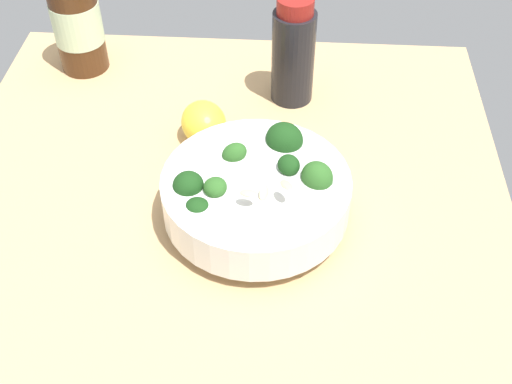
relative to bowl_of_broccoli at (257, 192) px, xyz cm
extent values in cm
cube|color=tan|center=(-4.13, 3.41, -5.88)|extent=(65.64, 65.64, 4.09)
cylinder|color=white|center=(-0.07, -0.15, -3.10)|extent=(11.06, 11.06, 1.47)
cylinder|color=white|center=(-0.07, -0.15, -0.15)|extent=(20.10, 20.10, 4.42)
cylinder|color=silver|center=(-0.07, -0.15, 1.66)|extent=(17.24, 17.24, 0.80)
cylinder|color=#3C7A32|center=(-7.01, -1.51, 0.23)|extent=(1.82, 1.69, 1.90)
ellipsoid|color=#194216|center=(-7.01, -1.51, 2.03)|extent=(4.47, 4.32, 3.48)
cylinder|color=#3C7A32|center=(-4.41, -2.09, 1.17)|extent=(1.16, 0.99, 1.40)
ellipsoid|color=#2D6023|center=(-4.41, -2.09, 2.50)|extent=(3.63, 3.55, 2.16)
cylinder|color=#2F662B|center=(6.28, 0.29, 0.59)|extent=(1.58, 1.74, 1.92)
ellipsoid|color=#2D6023|center=(6.28, 0.29, 2.37)|extent=(4.96, 5.44, 4.39)
cylinder|color=#3C7A32|center=(-5.70, -4.20, 0.15)|extent=(1.04, 1.09, 1.52)
ellipsoid|color=#194216|center=(-5.70, -4.20, 1.64)|extent=(3.67, 3.86, 2.49)
cylinder|color=#4A8F3C|center=(6.85, -0.06, 0.27)|extent=(0.99, 1.04, 1.25)
ellipsoid|color=#23511C|center=(6.85, -0.06, 1.62)|extent=(3.43, 2.95, 3.37)
cylinder|color=#4A8F3C|center=(3.28, 1.61, 1.14)|extent=(1.32, 1.66, 1.88)
ellipsoid|color=#194216|center=(3.28, 1.61, 2.65)|extent=(3.75, 3.62, 2.71)
cylinder|color=#4A8F3C|center=(2.68, 6.21, 0.70)|extent=(1.88, 1.77, 1.20)
ellipsoid|color=#194216|center=(2.68, 6.21, 2.25)|extent=(5.96, 6.45, 4.68)
cylinder|color=#589D47|center=(-2.64, 3.43, 1.03)|extent=(1.31, 1.25, 1.38)
ellipsoid|color=#2D6023|center=(-2.64, 3.43, 2.40)|extent=(3.89, 2.94, 3.21)
ellipsoid|color=#DBBC84|center=(3.14, -3.20, 4.36)|extent=(1.83, 2.07, 0.46)
ellipsoid|color=#DBBC84|center=(0.89, -2.50, 2.41)|extent=(1.31, 1.77, 1.36)
ellipsoid|color=#DBBC84|center=(-0.52, -4.06, 3.82)|extent=(1.90, 1.22, 0.49)
ellipsoid|color=yellow|center=(-7.34, 12.88, -1.26)|extent=(7.43, 7.90, 5.15)
cylinder|color=black|center=(3.22, 22.45, 2.38)|extent=(5.53, 5.53, 12.43)
cylinder|color=maroon|center=(3.22, 22.45, 9.62)|extent=(4.60, 4.60, 2.07)
cylinder|color=#472814|center=(-26.13, 27.75, 2.92)|extent=(6.53, 6.53, 13.52)
cylinder|color=beige|center=(-26.13, 27.75, 3.27)|extent=(6.66, 6.66, 5.73)
camera|label=1|loc=(3.16, -49.75, 49.46)|focal=46.21mm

